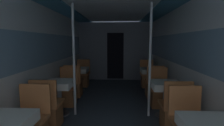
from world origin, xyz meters
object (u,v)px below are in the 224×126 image
Objects in this scene: dining_table_left_2 at (79,72)px; dining_table_right_1 at (166,88)px; chair_right_near_1 at (174,114)px; dining_table_left_1 at (59,87)px; chair_right_near_2 at (154,87)px; chair_left_far_1 at (67,93)px; support_pole_left_1 at (74,61)px; chair_left_far_2 at (83,78)px; chair_right_far_2 at (147,78)px; chair_right_far_1 at (159,94)px; dining_table_right_2 at (150,72)px; chair_left_near_2 at (74,86)px; support_pole_right_1 at (150,61)px; chair_left_near_1 at (49,112)px.

dining_table_left_2 and dining_table_right_1 have the same top height.
dining_table_left_1 is at bearing 165.54° from chair_right_near_1.
dining_table_left_2 is 0.80× the size of chair_right_near_2.
support_pole_left_1 is at bearing 120.36° from chair_left_far_1.
chair_left_far_2 is at bearing -90.00° from chair_left_far_1.
chair_right_far_1 is at bearing 90.00° from chair_right_far_2.
dining_table_left_1 is at bearing 180.00° from dining_table_right_1.
dining_table_left_1 is 2.79m from dining_table_right_2.
chair_left_far_2 is (0.00, 0.56, -0.31)m from dining_table_left_2.
dining_table_right_1 is 0.64m from chair_right_far_1.
support_pole_left_1 is 2.51× the size of chair_right_near_1.
chair_left_near_2 is 0.40× the size of support_pole_right_1.
chair_left_far_2 is (0.00, 1.75, 0.00)m from chair_left_far_1.
chair_right_near_2 is (-0.00, -0.56, -0.31)m from dining_table_right_2.
support_pole_left_1 is at bearing 0.00° from dining_table_left_1.
chair_left_near_2 is 2.35m from support_pole_right_1.
dining_table_left_2 is (0.00, 1.75, 0.00)m from dining_table_left_1.
chair_left_far_1 reaches higher than dining_table_left_2.
chair_right_far_2 is (-0.00, 2.31, -0.31)m from dining_table_right_1.
chair_right_near_2 is (2.17, 0.63, 0.00)m from chair_left_far_1.
dining_table_left_2 is at bearing 141.18° from dining_table_right_1.
chair_left_far_2 reaches higher than dining_table_left_2.
dining_table_left_1 is 0.80× the size of chair_left_near_1.
chair_left_near_1 and chair_left_near_2 have the same top height.
chair_left_near_1 is 1.26× the size of dining_table_left_2.
dining_table_left_2 is at bearing 14.46° from chair_right_far_2.
chair_right_far_2 is at bearing 27.28° from chair_left_near_2.
chair_left_far_1 is at bearing 90.00° from dining_table_left_1.
chair_right_near_2 is at bearing 0.00° from chair_left_near_2.
chair_right_far_1 is at bearing -28.67° from dining_table_left_2.
chair_left_near_1 is 1.26× the size of dining_table_right_1.
chair_left_far_1 is at bearing 120.36° from support_pole_left_1.
dining_table_left_1 is at bearing 90.00° from chair_left_near_1.
chair_left_near_1 is 1.12m from chair_left_far_1.
chair_left_far_1 and chair_right_far_1 have the same top height.
chair_right_near_1 is at bearing 90.00° from chair_right_far_1.
support_pole_left_1 is 1.49m from chair_left_near_2.
support_pole_left_1 is 1.00× the size of support_pole_right_1.
support_pole_left_1 is at bearing 163.11° from chair_right_near_1.
chair_left_far_2 is 3.07m from support_pole_right_1.
dining_table_left_1 is 1.00× the size of dining_table_right_2.
support_pole_left_1 reaches higher than chair_left_near_1.
dining_table_right_2 is (0.33, 1.75, -0.53)m from support_pole_right_1.
support_pole_left_1 is 2.48m from chair_left_far_2.
chair_left_near_2 is 1.26× the size of dining_table_right_1.
chair_left_near_1 is 1.26× the size of dining_table_right_2.
dining_table_left_1 is 0.32× the size of support_pole_left_1.
chair_left_near_1 is at bearing -163.11° from support_pole_right_1.
dining_table_left_1 is 0.62m from support_pole_left_1.
chair_left_near_2 is 1.00× the size of chair_right_near_2.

